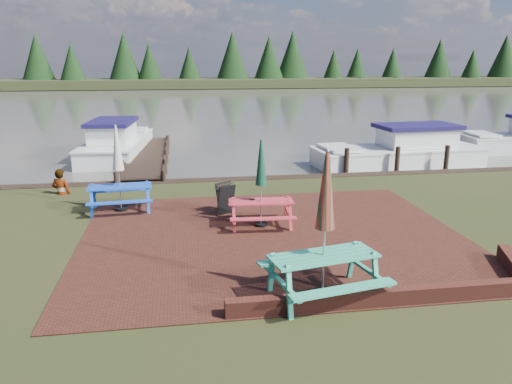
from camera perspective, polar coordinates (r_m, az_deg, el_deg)
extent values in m
plane|color=black|center=(11.01, 2.99, -6.99)|extent=(120.00, 120.00, 0.00)
cube|color=#391912|center=(11.92, 2.01, -5.16)|extent=(9.00, 7.50, 0.02)
cube|color=#4C1E16|center=(9.14, 15.89, -11.40)|extent=(6.00, 0.22, 0.30)
cube|color=#47443D|center=(47.21, -6.30, 10.00)|extent=(120.00, 60.00, 0.02)
cube|color=black|center=(76.09, -7.38, 12.26)|extent=(120.00, 10.00, 1.20)
cube|color=teal|center=(8.87, 7.74, -7.26)|extent=(2.02, 1.10, 0.04)
cube|color=teal|center=(8.42, 9.98, -10.90)|extent=(1.92, 0.62, 0.04)
cube|color=teal|center=(9.58, 5.66, -7.44)|extent=(1.92, 0.62, 0.04)
cube|color=teal|center=(8.70, 2.75, -10.42)|extent=(0.41, 1.64, 0.78)
cube|color=teal|center=(9.41, 12.17, -8.70)|extent=(0.41, 1.64, 0.78)
cylinder|color=black|center=(9.17, 7.58, -11.49)|extent=(0.38, 0.38, 0.11)
cylinder|color=#B2B2B7|center=(8.68, 7.87, -3.96)|extent=(0.04, 0.04, 2.65)
cone|color=red|center=(8.50, 8.02, 0.10)|extent=(0.34, 0.34, 1.32)
cube|color=#B72F3A|center=(12.48, 0.58, -1.07)|extent=(1.64, 0.73, 0.04)
cube|color=#B72F3A|center=(11.98, 0.86, -3.07)|extent=(1.62, 0.32, 0.04)
cube|color=#B72F3A|center=(13.13, 0.33, -1.42)|extent=(1.62, 0.32, 0.04)
cube|color=#B72F3A|center=(12.53, -2.59, -2.60)|extent=(0.16, 1.39, 0.66)
cube|color=#B72F3A|center=(12.66, 3.72, -2.43)|extent=(0.16, 1.39, 0.66)
cylinder|color=black|center=(12.66, 0.58, -3.75)|extent=(0.32, 0.32, 0.09)
cylinder|color=#B2B2B7|center=(12.36, 0.59, 0.95)|extent=(0.03, 0.03, 2.23)
cone|color=#0F3824|center=(12.24, 0.60, 3.38)|extent=(0.29, 0.29, 1.11)
cube|color=#1846B5|center=(14.25, -15.30, 0.62)|extent=(1.76, 0.78, 0.04)
cube|color=#1846B5|center=(13.69, -15.31, -1.16)|extent=(1.73, 0.35, 0.04)
cube|color=#1846B5|center=(14.94, -15.14, 0.20)|extent=(1.73, 0.35, 0.04)
cube|color=#1846B5|center=(14.39, -18.15, -0.91)|extent=(0.18, 1.49, 0.70)
cube|color=#1846B5|center=(14.32, -12.24, -0.57)|extent=(0.18, 1.49, 0.70)
cylinder|color=black|center=(14.42, -15.12, -1.90)|extent=(0.34, 0.34, 0.10)
cylinder|color=#B2B2B7|center=(14.14, -15.43, 2.53)|extent=(0.03, 0.03, 2.38)
cone|color=beige|center=(14.03, -15.60, 4.80)|extent=(0.30, 0.30, 1.19)
cube|color=black|center=(13.42, -3.45, -0.97)|extent=(0.55, 0.44, 0.84)
cube|color=black|center=(13.70, -3.56, -0.64)|extent=(0.55, 0.44, 0.84)
cube|color=black|center=(13.45, -3.53, 0.87)|extent=(0.47, 0.30, 0.03)
cube|color=black|center=(21.89, -12.30, 4.19)|extent=(1.60, 9.00, 0.06)
cube|color=black|center=(21.94, -14.26, 4.23)|extent=(0.08, 9.00, 0.08)
cube|color=black|center=(21.85, -10.34, 4.41)|extent=(0.08, 9.00, 0.08)
cylinder|color=black|center=(17.63, -15.63, 0.64)|extent=(0.16, 0.16, 1.00)
cylinder|color=black|center=(17.51, -10.44, 0.85)|extent=(0.16, 0.16, 1.00)
cube|color=silver|center=(23.40, -15.51, 4.64)|extent=(2.81, 6.64, 0.92)
cube|color=silver|center=(23.32, -15.59, 5.80)|extent=(2.86, 6.77, 0.07)
cube|color=silver|center=(22.50, -16.07, 6.59)|extent=(1.84, 2.85, 0.78)
cube|color=#15103C|center=(22.45, -16.15, 7.71)|extent=(2.05, 3.25, 0.17)
cube|color=silver|center=(25.68, -14.50, 6.96)|extent=(1.98, 1.33, 0.09)
cube|color=silver|center=(21.31, 15.81, 3.62)|extent=(6.92, 2.86, 0.90)
cube|color=silver|center=(21.22, 15.90, 4.86)|extent=(7.06, 2.92, 0.07)
cube|color=silver|center=(21.56, 17.88, 6.02)|extent=(2.96, 1.90, 0.77)
cube|color=#15103C|center=(21.50, 17.98, 7.16)|extent=(3.38, 2.12, 0.16)
cube|color=silver|center=(20.09, 9.48, 5.01)|extent=(1.37, 2.08, 0.09)
cube|color=silver|center=(25.72, 24.39, 6.07)|extent=(1.20, 1.85, 0.09)
imported|color=gray|center=(16.59, -21.59, 2.43)|extent=(0.66, 0.52, 1.60)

